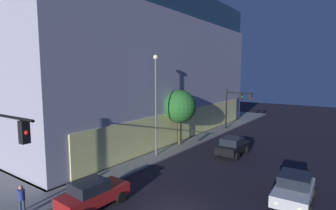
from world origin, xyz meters
TOP-DOWN VIEW (x-y plane):
  - modern_building at (15.00, 19.53)m, footprint 34.83×22.53m
  - traffic_light_far_corner at (22.99, 5.56)m, footprint 0.40×3.67m
  - street_lamp_sidewalk at (7.85, 7.42)m, footprint 0.44×0.44m
  - sidewalk_tree at (12.23, 7.70)m, footprint 3.50×3.50m
  - pedestrian_waiting at (-4.67, 6.69)m, footprint 0.36×0.36m
  - car_red at (-1.69, 4.60)m, footprint 4.16×2.11m
  - car_silver at (5.82, -4.73)m, footprint 4.34×2.32m
  - car_black at (12.50, 1.82)m, footprint 4.25×2.11m

SIDE VIEW (x-z plane):
  - car_silver at x=5.82m, z-range 0.01..1.63m
  - car_red at x=-1.69m, z-range 0.00..1.64m
  - car_black at x=12.50m, z-range 0.01..1.72m
  - pedestrian_waiting at x=-4.67m, z-range 0.31..2.01m
  - traffic_light_far_corner at x=22.99m, z-range 1.22..6.73m
  - sidewalk_tree at x=12.23m, z-range 1.32..7.19m
  - street_lamp_sidewalk at x=7.85m, z-range 1.22..10.44m
  - modern_building at x=15.00m, z-range -0.09..17.48m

